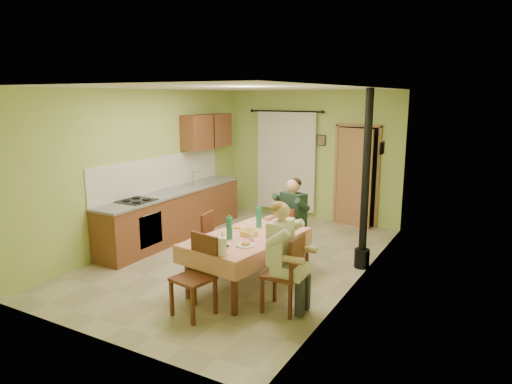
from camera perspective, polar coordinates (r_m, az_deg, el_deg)
The scene contains 17 objects.
floor at distance 7.76m, azimuth -1.99°, elevation -8.29°, with size 4.00×6.00×0.01m, color tan.
room_shell at distance 7.33m, azimuth -2.10°, elevation 5.19°, with size 4.04×6.04×2.82m.
kitchen_run at distance 8.87m, azimuth -10.16°, elevation -2.60°, with size 0.64×3.64×1.56m.
upper_cabinets at distance 9.73m, azimuth -6.13°, elevation 7.56°, with size 0.35×1.40×0.70m, color brown.
curtain at distance 10.20m, azimuth 3.74°, elevation 3.92°, with size 1.70×0.07×2.22m.
doorway at distance 9.68m, azimuth 12.30°, elevation 1.97°, with size 0.96×0.29×2.15m.
dining_table at distance 6.52m, azimuth -1.19°, elevation -8.72°, with size 1.31×1.92×0.76m.
tableware at distance 6.29m, azimuth -1.72°, elevation -5.22°, with size 0.73×1.66×0.33m.
chair_far at distance 7.41m, azimuth 4.37°, elevation -6.90°, with size 0.53×0.53×0.98m.
chair_near at distance 5.84m, azimuth -7.70°, elevation -12.33°, with size 0.51×0.51×1.00m.
chair_right at distance 5.90m, azimuth 3.43°, elevation -11.98°, with size 0.45×0.45×1.00m.
chair_left at distance 7.14m, azimuth -4.90°, elevation -7.69°, with size 0.43×0.43×0.93m.
man_far at distance 7.26m, azimuth 4.52°, elevation -2.48°, with size 0.64×0.57×1.39m.
man_right at distance 5.69m, azimuth 3.37°, elevation -6.54°, with size 0.47×0.59×1.39m.
stove_flue at distance 7.27m, azimuth 13.41°, elevation -1.56°, with size 0.24×0.24×2.80m.
picture_back at distance 9.89m, azimuth 8.17°, elevation 6.42°, with size 0.19×0.03×0.23m, color black.
picture_right at distance 7.69m, azimuth 15.44°, elevation 5.30°, with size 0.03×0.31×0.21m, color brown.
Camera 1 is at (3.77, -6.23, 2.68)m, focal length 32.00 mm.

